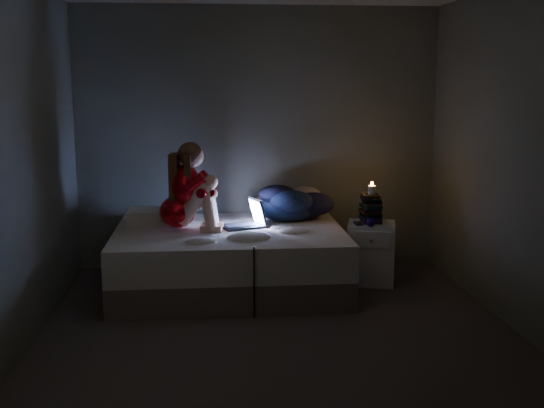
{
  "coord_description": "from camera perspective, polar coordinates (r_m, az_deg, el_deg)",
  "views": [
    {
      "loc": [
        -0.49,
        -4.77,
        1.86
      ],
      "look_at": [
        0.05,
        1.0,
        0.8
      ],
      "focal_mm": 44.18,
      "sensor_mm": 36.0,
      "label": 1
    }
  ],
  "objects": [
    {
      "name": "phone",
      "position": [
        6.17,
        7.56,
        -1.73
      ],
      "size": [
        0.1,
        0.15,
        0.01
      ],
      "primitive_type": "cube",
      "rotation": [
        0.0,
        0.0,
        0.22
      ],
      "color": "black",
      "rests_on": "nightstand"
    },
    {
      "name": "laptop",
      "position": [
        6.05,
        -2.62,
        -0.77
      ],
      "size": [
        0.45,
        0.38,
        0.27
      ],
      "primitive_type": null,
      "rotation": [
        0.0,
        0.0,
        0.36
      ],
      "color": "black",
      "rests_on": "bed"
    },
    {
      "name": "wall_left",
      "position": [
        4.98,
        -20.69,
        3.25
      ],
      "size": [
        0.02,
        3.8,
        2.6
      ],
      "primitive_type": "cube",
      "color": "#52574B",
      "rests_on": "ground"
    },
    {
      "name": "book_stack",
      "position": [
        6.28,
        8.46,
        -0.25
      ],
      "size": [
        0.19,
        0.25,
        0.29
      ],
      "primitive_type": null,
      "color": "black",
      "rests_on": "nightstand"
    },
    {
      "name": "pillow",
      "position": [
        6.27,
        -9.92,
        -1.1
      ],
      "size": [
        0.49,
        0.35,
        0.14
      ],
      "primitive_type": "cube",
      "color": "silver",
      "rests_on": "bed"
    },
    {
      "name": "wall_back",
      "position": [
        6.73,
        -1.16,
        5.57
      ],
      "size": [
        3.6,
        0.02,
        2.6
      ],
      "primitive_type": "cube",
      "color": "#52574B",
      "rests_on": "ground"
    },
    {
      "name": "wall_front",
      "position": [
        2.96,
        4.32,
        -0.54
      ],
      "size": [
        3.6,
        0.02,
        2.6
      ],
      "primitive_type": "cube",
      "color": "#52574B",
      "rests_on": "ground"
    },
    {
      "name": "floor",
      "position": [
        5.15,
        0.5,
        -10.93
      ],
      "size": [
        3.6,
        3.8,
        0.02
      ],
      "primitive_type": "cube",
      "color": "#2F2825",
      "rests_on": "ground"
    },
    {
      "name": "wall_right",
      "position": [
        5.33,
        20.31,
        3.69
      ],
      "size": [
        0.02,
        3.8,
        2.6
      ],
      "primitive_type": "cube",
      "color": "#52574B",
      "rests_on": "ground"
    },
    {
      "name": "bed",
      "position": [
        6.08,
        -3.62,
        -4.72
      ],
      "size": [
        2.04,
        1.53,
        0.56
      ],
      "primitive_type": null,
      "color": "beige",
      "rests_on": "ground"
    },
    {
      "name": "woman",
      "position": [
        5.95,
        -8.1,
        1.51
      ],
      "size": [
        0.52,
        0.38,
        0.79
      ],
      "primitive_type": null,
      "rotation": [
        0.0,
        0.0,
        -0.12
      ],
      "color": "#9D0613",
      "rests_on": "bed"
    },
    {
      "name": "nightstand",
      "position": [
        6.34,
        8.42,
        -4.14
      ],
      "size": [
        0.51,
        0.48,
        0.57
      ],
      "primitive_type": "cube",
      "rotation": [
        0.0,
        0.0,
        -0.26
      ],
      "color": "white",
      "rests_on": "ground"
    },
    {
      "name": "blue_orb",
      "position": [
        6.1,
        8.79,
        -1.57
      ],
      "size": [
        0.08,
        0.08,
        0.08
      ],
      "primitive_type": "sphere",
      "color": "#140654",
      "rests_on": "nightstand"
    },
    {
      "name": "candle",
      "position": [
        6.25,
        8.51,
        1.43
      ],
      "size": [
        0.07,
        0.07,
        0.08
      ],
      "primitive_type": "cylinder",
      "color": "beige",
      "rests_on": "book_stack"
    },
    {
      "name": "clothes_pile",
      "position": [
        6.4,
        1.36,
        0.23
      ],
      "size": [
        0.67,
        0.58,
        0.35
      ],
      "primitive_type": null,
      "rotation": [
        0.0,
        0.0,
        -0.22
      ],
      "color": "#0B113A",
      "rests_on": "bed"
    }
  ]
}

